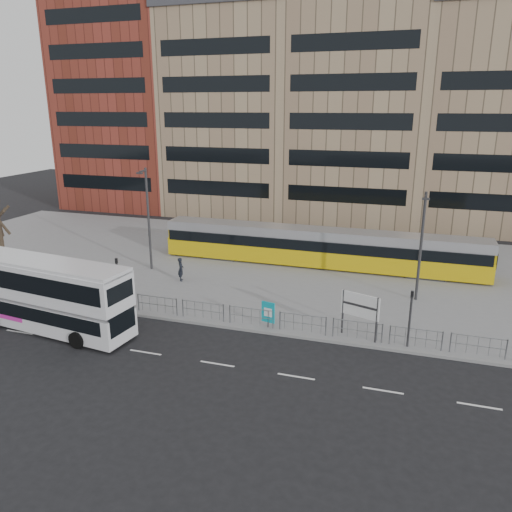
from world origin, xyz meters
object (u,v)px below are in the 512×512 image
(traffic_light_east, at_px, (411,312))
(ad_panel, at_px, (268,313))
(double_decker_bus, at_px, (48,293))
(lamp_post_west, at_px, (148,215))
(pedestrian, at_px, (181,269))
(traffic_light_west, at_px, (118,275))
(lamp_post_east, at_px, (421,242))
(tram, at_px, (319,247))
(station_sign, at_px, (360,308))

(traffic_light_east, bearing_deg, ad_panel, 179.03)
(double_decker_bus, height_order, traffic_light_east, double_decker_bus)
(lamp_post_west, bearing_deg, pedestrian, -26.71)
(traffic_light_west, bearing_deg, lamp_post_east, 4.01)
(traffic_light_west, bearing_deg, lamp_post_west, 87.29)
(lamp_post_east, bearing_deg, pedestrian, -175.81)
(double_decker_bus, distance_m, tram, 20.17)
(traffic_light_west, xyz_separation_m, lamp_post_east, (17.88, 6.58, 1.93))
(tram, distance_m, traffic_light_east, 14.20)
(traffic_light_west, bearing_deg, pedestrian, 56.60)
(tram, distance_m, lamp_post_east, 9.44)
(ad_panel, bearing_deg, station_sign, 15.03)
(tram, bearing_deg, traffic_light_east, -60.21)
(station_sign, relative_size, traffic_light_west, 0.82)
(traffic_light_east, height_order, lamp_post_east, lamp_post_east)
(double_decker_bus, height_order, lamp_post_east, lamp_post_east)
(station_sign, distance_m, lamp_post_west, 18.30)
(double_decker_bus, bearing_deg, ad_panel, 24.31)
(traffic_light_east, bearing_deg, traffic_light_west, 178.19)
(ad_panel, height_order, traffic_light_east, traffic_light_east)
(traffic_light_east, bearing_deg, station_sign, 172.93)
(tram, xyz_separation_m, pedestrian, (-8.80, -6.51, -0.63))
(tram, xyz_separation_m, traffic_light_west, (-10.47, -11.91, 0.49))
(double_decker_bus, relative_size, traffic_light_east, 3.37)
(traffic_light_east, xyz_separation_m, lamp_post_east, (0.36, 7.00, 1.93))
(double_decker_bus, bearing_deg, lamp_post_west, 96.01)
(ad_panel, xyz_separation_m, traffic_light_west, (-9.88, 0.34, 1.07))
(tram, bearing_deg, lamp_post_west, -158.38)
(traffic_light_east, relative_size, lamp_post_west, 0.40)
(ad_panel, relative_size, pedestrian, 0.90)
(traffic_light_east, height_order, lamp_post_west, lamp_post_west)
(ad_panel, distance_m, traffic_light_east, 7.72)
(tram, height_order, station_sign, tram)
(ad_panel, height_order, pedestrian, pedestrian)
(tram, distance_m, station_sign, 12.83)
(tram, height_order, traffic_light_west, traffic_light_west)
(pedestrian, bearing_deg, lamp_post_east, -109.85)
(traffic_light_west, bearing_deg, station_sign, -16.63)
(ad_panel, bearing_deg, traffic_light_east, 11.89)
(station_sign, xyz_separation_m, pedestrian, (-13.26, 5.51, -0.90))
(lamp_post_east, bearing_deg, tram, 144.27)
(tram, bearing_deg, double_decker_bus, -127.76)
(station_sign, xyz_separation_m, lamp_post_west, (-16.64, 7.21, 2.51))
(pedestrian, bearing_deg, traffic_light_west, 138.77)
(double_decker_bus, bearing_deg, pedestrian, 76.28)
(double_decker_bus, xyz_separation_m, station_sign, (16.81, 3.91, -0.31))
(tram, relative_size, pedestrian, 14.68)
(double_decker_bus, relative_size, lamp_post_west, 1.34)
(lamp_post_east, bearing_deg, traffic_light_east, -92.94)
(traffic_light_west, bearing_deg, traffic_light_east, -17.55)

